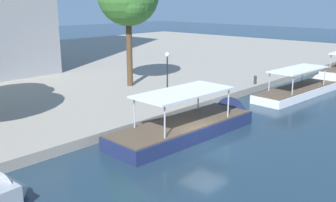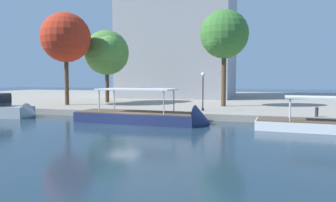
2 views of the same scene
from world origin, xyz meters
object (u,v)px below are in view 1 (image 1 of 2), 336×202
(tour_boat_2, at_px, (194,127))
(lamp_post, at_px, (167,71))
(tour_boat_3, at_px, (303,91))
(mooring_bollard_2, at_px, (255,79))

(tour_boat_2, height_order, lamp_post, lamp_post)
(tour_boat_3, height_order, mooring_bollard_2, tour_boat_3)
(tour_boat_2, distance_m, lamp_post, 7.62)
(tour_boat_2, xyz_separation_m, tour_boat_3, (15.95, -0.55, -0.03))
(tour_boat_2, height_order, mooring_bollard_2, tour_boat_2)
(tour_boat_3, xyz_separation_m, lamp_post, (-12.17, 6.59, 2.74))
(mooring_bollard_2, bearing_deg, tour_boat_3, -68.00)
(tour_boat_2, bearing_deg, tour_boat_3, 0.31)
(mooring_bollard_2, bearing_deg, tour_boat_2, -165.43)
(tour_boat_2, bearing_deg, mooring_bollard_2, 16.85)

